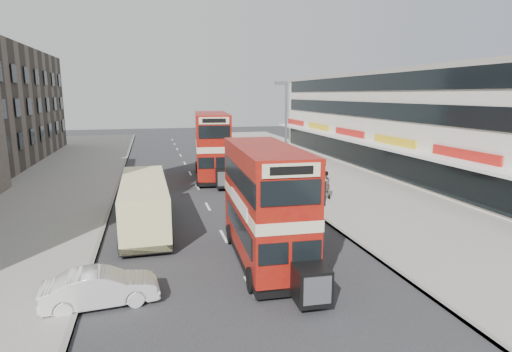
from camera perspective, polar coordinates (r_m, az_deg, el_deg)
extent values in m
plane|color=#28282B|center=(14.68, 1.23, -18.27)|extent=(160.00, 160.00, 0.00)
cube|color=#28282B|center=(33.30, -7.97, -1.50)|extent=(12.00, 90.00, 0.01)
cube|color=gray|center=(36.53, 11.07, -0.37)|extent=(12.00, 90.00, 0.15)
cube|color=gray|center=(34.19, -28.40, -2.30)|extent=(12.00, 90.00, 0.15)
cube|color=gray|center=(33.21, -18.49, -1.88)|extent=(0.20, 90.00, 0.16)
cube|color=gray|center=(34.45, 2.16, -0.86)|extent=(0.20, 90.00, 0.16)
cube|color=beige|center=(41.65, 20.19, 6.69)|extent=(8.00, 46.00, 9.00)
cube|color=black|center=(39.82, 15.09, 2.62)|extent=(0.10, 44.00, 2.40)
cube|color=gray|center=(41.61, 20.62, 13.01)|extent=(8.20, 46.20, 0.40)
cube|color=white|center=(39.24, 14.10, 4.61)|extent=(1.80, 44.00, 0.20)
cylinder|color=slate|center=(32.11, 4.08, 5.34)|extent=(0.16, 0.16, 8.00)
cube|color=slate|center=(31.83, 3.48, 12.51)|extent=(1.00, 0.20, 0.25)
cube|color=black|center=(18.74, 1.19, -10.40)|extent=(2.74, 7.79, 0.34)
cube|color=maroon|center=(18.35, 1.21, -7.04)|extent=(2.72, 7.79, 2.12)
cube|color=beige|center=(18.01, 1.22, -3.40)|extent=(2.77, 7.83, 0.43)
cube|color=maroon|center=(17.76, 1.24, 0.21)|extent=(2.72, 7.79, 2.02)
cube|color=maroon|center=(17.58, 1.25, 3.69)|extent=(2.75, 7.81, 0.24)
cube|color=black|center=(14.78, 7.54, -14.38)|extent=(1.20, 1.20, 1.25)
cube|color=black|center=(36.69, -5.92, 0.30)|extent=(3.53, 8.78, 0.37)
cube|color=maroon|center=(36.47, -5.96, 2.29)|extent=(3.51, 8.78, 2.35)
cube|color=beige|center=(36.29, -6.00, 4.37)|extent=(3.56, 8.83, 0.48)
cube|color=maroon|center=(36.17, -6.04, 6.39)|extent=(3.51, 8.78, 2.25)
cube|color=maroon|center=(36.09, -6.08, 8.30)|extent=(3.54, 8.80, 0.27)
cube|color=black|center=(31.79, -4.32, -0.26)|extent=(1.41, 1.41, 1.39)
cube|color=black|center=(23.85, -14.82, -5.93)|extent=(2.45, 9.31, 0.37)
cube|color=beige|center=(23.57, -14.95, -3.44)|extent=(2.44, 9.31, 2.41)
imported|color=white|center=(15.87, -20.33, -14.06)|extent=(3.97, 1.70, 1.27)
imported|color=maroon|center=(31.35, 2.83, -0.86)|extent=(5.10, 2.48, 1.43)
imported|color=#C64413|center=(35.32, 0.25, 0.30)|extent=(4.25, 1.97, 1.18)
imported|color=#547FA8|center=(43.39, -2.96, 2.30)|extent=(3.59, 1.80, 1.17)
imported|color=gray|center=(28.80, 9.29, -1.22)|extent=(0.83, 0.66, 1.97)
imported|color=gray|center=(43.95, 2.72, 3.05)|extent=(1.16, 0.80, 1.83)
imported|color=gray|center=(32.65, -1.00, -0.73)|extent=(0.71, 1.97, 1.03)
imported|color=black|center=(32.52, -1.00, 0.38)|extent=(0.60, 0.40, 1.62)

